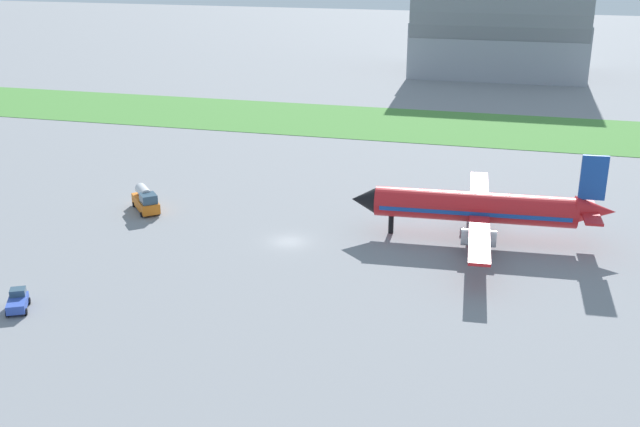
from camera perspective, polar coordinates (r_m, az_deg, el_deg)
The scene contains 6 objects.
ground_plane at distance 95.61m, azimuth -2.32°, elevation -2.11°, with size 600.00×600.00×0.00m, color gray.
grass_taxiway_strip at distance 155.98m, azimuth 4.49°, elevation 6.74°, with size 360.00×28.00×0.08m, color #478438.
airplane_midfield_jet at distance 96.89m, azimuth 11.78°, elevation 0.42°, with size 32.25×32.86×11.61m.
pushback_tug_near_gate at distance 84.40m, azimuth -21.59°, elevation -6.11°, with size 3.29×4.02×1.95m.
fuel_truck_midfield at distance 108.19m, azimuth -12.86°, elevation 0.99°, with size 6.04×6.50×3.29m.
hangar_distant at distance 215.83m, azimuth 13.30°, elevation 13.91°, with size 45.30×32.83×33.78m.
Camera 1 is at (25.55, -84.65, 36.37)m, focal length 42.97 mm.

